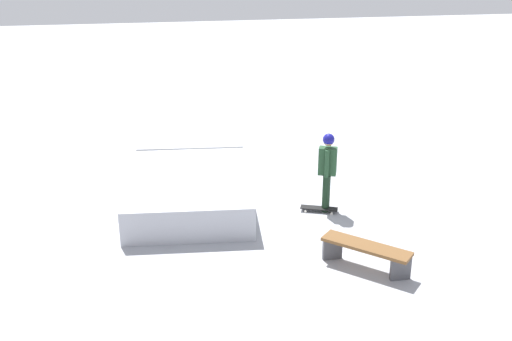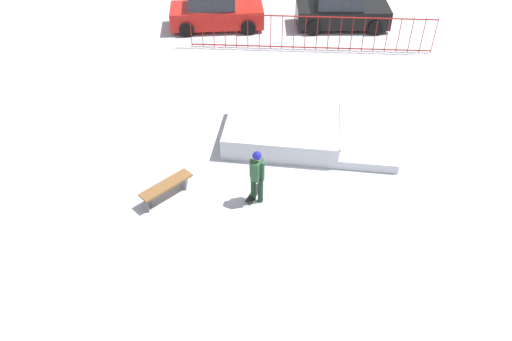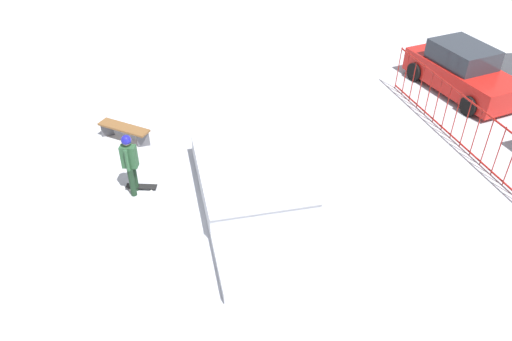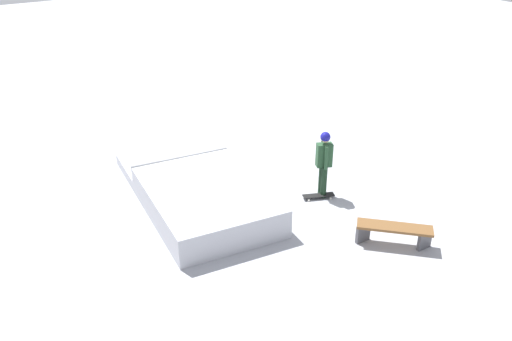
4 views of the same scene
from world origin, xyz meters
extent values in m
plane|color=#A8AAB2|center=(0.00, 0.00, 0.00)|extent=(60.00, 60.00, 0.00)
cube|color=#B0B3BB|center=(-1.21, 0.76, 0.35)|extent=(3.84, 2.94, 0.70)
cube|color=#B0B3BB|center=(1.47, 0.49, 0.15)|extent=(2.04, 2.76, 0.30)
cylinder|color=gray|center=(0.58, 0.58, 0.70)|extent=(0.33, 2.60, 0.08)
cylinder|color=black|center=(-2.05, -2.09, 0.41)|extent=(0.15, 0.15, 0.82)
cylinder|color=black|center=(-1.85, -2.17, 0.41)|extent=(0.15, 0.15, 0.82)
cube|color=#264C2D|center=(-1.95, -2.13, 1.12)|extent=(0.35, 0.44, 0.60)
cylinder|color=#264C2D|center=(-2.11, -2.06, 1.12)|extent=(0.09, 0.09, 0.60)
cylinder|color=#264C2D|center=(-1.79, -2.20, 1.12)|extent=(0.09, 0.09, 0.60)
sphere|color=tan|center=(-1.95, -2.13, 1.57)|extent=(0.22, 0.22, 0.22)
sphere|color=navy|center=(-1.95, -2.13, 1.60)|extent=(0.25, 0.25, 0.25)
cube|color=black|center=(-2.04, -1.96, 0.08)|extent=(0.48, 0.82, 0.02)
cylinder|color=silver|center=(-2.04, -1.65, 0.03)|extent=(0.05, 0.06, 0.06)
cylinder|color=silver|center=(-1.83, -1.74, 0.03)|extent=(0.05, 0.06, 0.06)
cylinder|color=silver|center=(-2.25, -2.18, 0.03)|extent=(0.05, 0.06, 0.06)
cylinder|color=silver|center=(-2.03, -2.26, 0.03)|extent=(0.05, 0.06, 0.06)
cylinder|color=maroon|center=(0.00, 7.09, 1.45)|extent=(10.02, 0.33, 0.05)
cylinder|color=maroon|center=(0.00, 7.09, 0.10)|extent=(10.02, 0.33, 0.05)
cylinder|color=maroon|center=(-5.01, 7.23, 0.75)|extent=(0.03, 0.03, 1.50)
cylinder|color=maroon|center=(-4.53, 7.22, 0.75)|extent=(0.03, 0.03, 1.50)
cylinder|color=maroon|center=(-4.06, 7.20, 0.75)|extent=(0.03, 0.03, 1.50)
cylinder|color=maroon|center=(-3.58, 7.19, 0.75)|extent=(0.03, 0.03, 1.50)
cylinder|color=maroon|center=(-3.10, 7.17, 0.75)|extent=(0.03, 0.03, 1.50)
cylinder|color=maroon|center=(-2.62, 7.16, 0.75)|extent=(0.03, 0.03, 1.50)
cylinder|color=maroon|center=(-2.15, 7.15, 0.75)|extent=(0.03, 0.03, 1.50)
cylinder|color=maroon|center=(-1.67, 7.13, 0.75)|extent=(0.03, 0.03, 1.50)
cylinder|color=maroon|center=(-1.19, 7.12, 0.75)|extent=(0.03, 0.03, 1.50)
cylinder|color=maroon|center=(-0.72, 7.11, 0.75)|extent=(0.03, 0.03, 1.50)
cylinder|color=maroon|center=(-0.24, 7.09, 0.75)|extent=(0.03, 0.03, 1.50)
cylinder|color=maroon|center=(0.24, 7.08, 0.75)|extent=(0.03, 0.03, 1.50)
cylinder|color=maroon|center=(0.72, 7.07, 0.75)|extent=(0.03, 0.03, 1.50)
cube|color=brown|center=(-4.50, -2.09, 0.45)|extent=(1.39, 1.43, 0.06)
cube|color=#4C4C51|center=(-4.05, -1.62, 0.21)|extent=(0.08, 0.36, 0.42)
cube|color=#4C4C51|center=(-4.95, -2.56, 0.21)|extent=(0.08, 0.36, 0.42)
cube|color=red|center=(-4.10, 9.16, 0.56)|extent=(4.26, 2.13, 0.80)
cube|color=#262B33|center=(-4.30, 9.14, 1.28)|extent=(2.15, 1.71, 0.64)
cylinder|color=black|center=(-2.85, 10.15, 0.32)|extent=(0.66, 0.29, 0.64)
cylinder|color=black|center=(-2.66, 8.46, 0.32)|extent=(0.66, 0.29, 0.64)
cylinder|color=black|center=(-5.53, 9.86, 0.32)|extent=(0.66, 0.29, 0.64)
cylinder|color=black|center=(-5.35, 8.17, 0.32)|extent=(0.66, 0.29, 0.64)
camera|label=1|loc=(-13.25, 1.55, 5.51)|focal=41.80mm
camera|label=2|loc=(-1.64, -12.42, 9.87)|focal=35.31mm
camera|label=3|loc=(8.74, -2.32, 8.26)|focal=35.80mm
camera|label=4|loc=(-11.22, 5.59, 6.84)|focal=38.09mm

